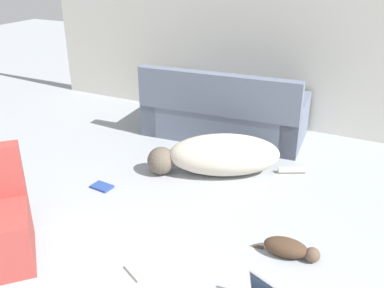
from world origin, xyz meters
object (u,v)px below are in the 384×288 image
dog (219,155)px  book_cream (139,271)px  couch (224,115)px  book_blue (102,187)px  cat (290,248)px

dog → book_cream: bearing=66.1°
dog → book_cream: dog is taller
couch → book_blue: size_ratio=9.25×
dog → book_blue: (-0.90, -0.79, -0.19)m
cat → book_blue: (-1.90, 0.18, -0.05)m
dog → book_cream: 1.66m
couch → dog: bearing=104.8°
couch → book_cream: size_ratio=8.64×
book_cream → couch: bearing=99.1°
dog → cat: size_ratio=3.02×
cat → dog: bearing=131.7°
couch → dog: (0.33, -0.95, -0.06)m
dog → cat: 1.41m
cat → book_cream: 1.14m
cat → book_blue: bearing=170.3°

